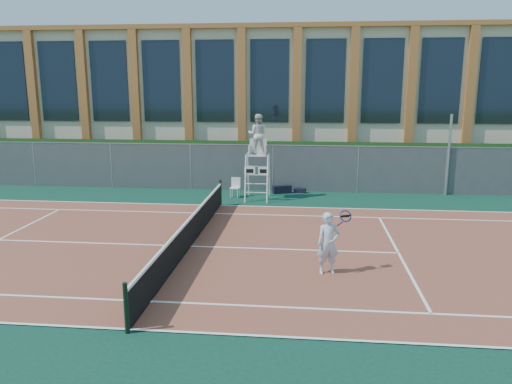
# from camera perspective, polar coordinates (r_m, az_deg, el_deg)

# --- Properties ---
(ground) EXTENTS (120.00, 120.00, 0.00)m
(ground) POSITION_cam_1_polar(r_m,az_deg,el_deg) (15.90, -7.52, -6.27)
(ground) COLOR #233814
(apron) EXTENTS (36.00, 20.00, 0.01)m
(apron) POSITION_cam_1_polar(r_m,az_deg,el_deg) (16.82, -6.74, -5.19)
(apron) COLOR #0B3324
(apron) RESTS_ON ground
(tennis_court) EXTENTS (23.77, 10.97, 0.02)m
(tennis_court) POSITION_cam_1_polar(r_m,az_deg,el_deg) (15.89, -7.52, -6.20)
(tennis_court) COLOR brown
(tennis_court) RESTS_ON apron
(tennis_net) EXTENTS (0.10, 11.30, 1.10)m
(tennis_net) POSITION_cam_1_polar(r_m,az_deg,el_deg) (15.74, -7.57, -4.41)
(tennis_net) COLOR black
(tennis_net) RESTS_ON ground
(fence) EXTENTS (40.00, 0.06, 2.20)m
(fence) POSITION_cam_1_polar(r_m,az_deg,el_deg) (24.06, -2.81, 2.79)
(fence) COLOR #595E60
(fence) RESTS_ON ground
(hedge) EXTENTS (40.00, 1.40, 2.20)m
(hedge) POSITION_cam_1_polar(r_m,az_deg,el_deg) (25.23, -2.40, 3.23)
(hedge) COLOR black
(hedge) RESTS_ON ground
(building) EXTENTS (45.00, 10.60, 8.22)m
(building) POSITION_cam_1_polar(r_m,az_deg,el_deg) (32.83, -0.45, 10.62)
(building) COLOR beige
(building) RESTS_ON ground
(steel_pole) EXTENTS (0.12, 0.12, 3.72)m
(steel_pole) POSITION_cam_1_polar(r_m,az_deg,el_deg) (24.45, 21.14, 3.95)
(steel_pole) COLOR #9EA0A5
(steel_pole) RESTS_ON ground
(umpire_chair) EXTENTS (1.07, 1.64, 3.82)m
(umpire_chair) POSITION_cam_1_polar(r_m,az_deg,el_deg) (21.94, 0.19, 6.36)
(umpire_chair) COLOR white
(umpire_chair) RESTS_ON ground
(plastic_chair) EXTENTS (0.45, 0.45, 0.89)m
(plastic_chair) POSITION_cam_1_polar(r_m,az_deg,el_deg) (22.60, -2.37, 0.73)
(plastic_chair) COLOR silver
(plastic_chair) RESTS_ON apron
(sports_bag_near) EXTENTS (0.93, 0.62, 0.37)m
(sports_bag_near) POSITION_cam_1_polar(r_m,az_deg,el_deg) (23.49, 2.97, 0.31)
(sports_bag_near) COLOR black
(sports_bag_near) RESTS_ON apron
(sports_bag_far) EXTENTS (0.57, 0.31, 0.22)m
(sports_bag_far) POSITION_cam_1_polar(r_m,az_deg,el_deg) (23.64, 5.06, 0.17)
(sports_bag_far) COLOR black
(sports_bag_far) RESTS_ON apron
(tennis_player) EXTENTS (0.98, 0.71, 1.69)m
(tennis_player) POSITION_cam_1_polar(r_m,az_deg,el_deg) (13.46, 8.27, -5.79)
(tennis_player) COLOR silver
(tennis_player) RESTS_ON tennis_court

